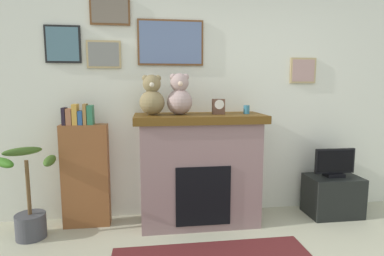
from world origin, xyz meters
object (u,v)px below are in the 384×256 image
object	(u,v)px
bookshelf	(85,171)
teddy_bear_cream	(152,97)
television	(335,164)
fireplace	(199,168)
teddy_bear_tan	(180,96)
potted_plant	(29,205)
mantel_clock	(218,107)
candle_jar	(246,110)
tv_stand	(333,196)

from	to	relation	value
bookshelf	teddy_bear_cream	world-z (taller)	teddy_bear_cream
television	teddy_bear_cream	world-z (taller)	teddy_bear_cream
fireplace	teddy_bear_tan	world-z (taller)	teddy_bear_tan
fireplace	television	size ratio (longest dim) A/B	2.90
potted_plant	teddy_bear_tan	bearing A→B (deg)	4.95
teddy_bear_cream	teddy_bear_tan	size ratio (longest dim) A/B	0.96
potted_plant	television	size ratio (longest dim) A/B	1.89
potted_plant	fireplace	bearing A→B (deg)	4.96
teddy_bear_cream	mantel_clock	bearing A→B (deg)	-0.08
teddy_bear_cream	fireplace	bearing A→B (deg)	2.13
teddy_bear_cream	candle_jar	bearing A→B (deg)	0.03
mantel_clock	teddy_bear_cream	distance (m)	0.70
tv_stand	candle_jar	world-z (taller)	candle_jar
potted_plant	candle_jar	distance (m)	2.37
television	candle_jar	distance (m)	1.21
tv_stand	mantel_clock	distance (m)	1.70
mantel_clock	tv_stand	bearing A→B (deg)	-0.37
potted_plant	teddy_bear_tan	size ratio (longest dim) A/B	2.08
fireplace	mantel_clock	xyz separation A→B (m)	(0.20, -0.02, 0.66)
bookshelf	television	world-z (taller)	bookshelf
television	tv_stand	bearing A→B (deg)	90.00
fireplace	bookshelf	distance (m)	1.19
bookshelf	teddy_bear_tan	size ratio (longest dim) A/B	3.06
fireplace	bookshelf	world-z (taller)	bookshelf
fireplace	candle_jar	xyz separation A→B (m)	(0.51, -0.02, 0.63)
mantel_clock	teddy_bear_tan	distance (m)	0.42
mantel_clock	bookshelf	bearing A→B (deg)	176.24
bookshelf	tv_stand	size ratio (longest dim) A/B	2.23
television	candle_jar	bearing A→B (deg)	179.37
potted_plant	tv_stand	distance (m)	3.23
mantel_clock	teddy_bear_cream	size ratio (longest dim) A/B	0.39
fireplace	teddy_bear_cream	bearing A→B (deg)	-177.87
teddy_bear_tan	fireplace	bearing A→B (deg)	5.02
tv_stand	teddy_bear_cream	world-z (taller)	teddy_bear_cream
bookshelf	tv_stand	bearing A→B (deg)	-2.09
tv_stand	candle_jar	bearing A→B (deg)	179.44
bookshelf	television	size ratio (longest dim) A/B	2.78
potted_plant	candle_jar	size ratio (longest dim) A/B	9.64
bookshelf	teddy_bear_cream	distance (m)	1.05
teddy_bear_cream	teddy_bear_tan	distance (m)	0.28
candle_jar	television	bearing A→B (deg)	-0.63
bookshelf	candle_jar	bearing A→B (deg)	-3.03
fireplace	teddy_bear_tan	xyz separation A→B (m)	(-0.21, -0.02, 0.77)
television	mantel_clock	bearing A→B (deg)	179.58
tv_stand	bookshelf	bearing A→B (deg)	177.91
tv_stand	television	xyz separation A→B (m)	(-0.00, -0.00, 0.37)
potted_plant	mantel_clock	world-z (taller)	mantel_clock
television	teddy_bear_cream	xyz separation A→B (m)	(-2.04, 0.01, 0.76)
television	teddy_bear_tan	distance (m)	1.91
tv_stand	mantel_clock	bearing A→B (deg)	179.63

